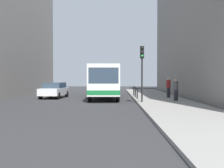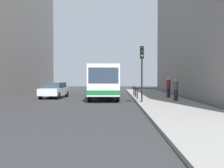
{
  "view_description": "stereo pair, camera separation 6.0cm",
  "coord_description": "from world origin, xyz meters",
  "px_view_note": "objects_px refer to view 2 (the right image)",
  "views": [
    {
      "loc": [
        1.59,
        -23.03,
        1.93
      ],
      "look_at": [
        1.3,
        1.43,
        1.38
      ],
      "focal_mm": 44.89,
      "sensor_mm": 36.0,
      "label": 1
    },
    {
      "loc": [
        1.65,
        -23.02,
        1.93
      ],
      "look_at": [
        1.3,
        1.43,
        1.38
      ],
      "focal_mm": 44.89,
      "sensor_mm": 36.0,
      "label": 2
    }
  ],
  "objects_px": {
    "bollard_near": "(137,93)",
    "bollard_mid": "(135,92)",
    "car_behind_bus": "(102,87)",
    "traffic_light": "(142,63)",
    "bus": "(105,80)",
    "pedestrian_near_signal": "(176,90)",
    "car_beside_bus": "(54,90)",
    "bollard_far": "(134,91)",
    "pedestrian_mid_sidewalk": "(169,87)"
  },
  "relations": [
    {
      "from": "car_behind_bus",
      "to": "bollard_mid",
      "type": "bearing_deg",
      "value": 106.55
    },
    {
      "from": "bollard_mid",
      "to": "pedestrian_near_signal",
      "type": "xyz_separation_m",
      "value": [
        2.85,
        -4.15,
        0.38
      ]
    },
    {
      "from": "bus",
      "to": "pedestrian_mid_sidewalk",
      "type": "height_order",
      "value": "bus"
    },
    {
      "from": "traffic_light",
      "to": "bollard_far",
      "type": "xyz_separation_m",
      "value": [
        -0.1,
        7.57,
        -2.38
      ]
    },
    {
      "from": "traffic_light",
      "to": "bollard_far",
      "type": "relative_size",
      "value": 4.32
    },
    {
      "from": "traffic_light",
      "to": "bollard_near",
      "type": "bearing_deg",
      "value": 91.82
    },
    {
      "from": "bollard_mid",
      "to": "pedestrian_mid_sidewalk",
      "type": "bearing_deg",
      "value": -12.85
    },
    {
      "from": "bus",
      "to": "car_behind_bus",
      "type": "distance_m",
      "value": 9.4
    },
    {
      "from": "bollard_near",
      "to": "bollard_mid",
      "type": "height_order",
      "value": "same"
    },
    {
      "from": "bus",
      "to": "car_behind_bus",
      "type": "relative_size",
      "value": 2.46
    },
    {
      "from": "bus",
      "to": "car_beside_bus",
      "type": "height_order",
      "value": "bus"
    },
    {
      "from": "pedestrian_near_signal",
      "to": "bus",
      "type": "bearing_deg",
      "value": 65.58
    },
    {
      "from": "bus",
      "to": "car_beside_bus",
      "type": "distance_m",
      "value": 4.86
    },
    {
      "from": "pedestrian_mid_sidewalk",
      "to": "car_behind_bus",
      "type": "bearing_deg",
      "value": 87.66
    },
    {
      "from": "traffic_light",
      "to": "car_beside_bus",
      "type": "bearing_deg",
      "value": 142.71
    },
    {
      "from": "bollard_near",
      "to": "bollard_mid",
      "type": "relative_size",
      "value": 1.0
    },
    {
      "from": "traffic_light",
      "to": "pedestrian_near_signal",
      "type": "height_order",
      "value": "traffic_light"
    },
    {
      "from": "pedestrian_near_signal",
      "to": "pedestrian_mid_sidewalk",
      "type": "bearing_deg",
      "value": 13.96
    },
    {
      "from": "traffic_light",
      "to": "bollard_far",
      "type": "height_order",
      "value": "traffic_light"
    },
    {
      "from": "car_beside_bus",
      "to": "bollard_far",
      "type": "bearing_deg",
      "value": -163.34
    },
    {
      "from": "bus",
      "to": "car_beside_bus",
      "type": "bearing_deg",
      "value": -0.45
    },
    {
      "from": "car_behind_bus",
      "to": "bollard_far",
      "type": "xyz_separation_m",
      "value": [
        3.62,
        -7.75,
        -0.16
      ]
    },
    {
      "from": "bus",
      "to": "traffic_light",
      "type": "distance_m",
      "value": 6.81
    },
    {
      "from": "bus",
      "to": "bollard_mid",
      "type": "height_order",
      "value": "bus"
    },
    {
      "from": "bollard_near",
      "to": "pedestrian_near_signal",
      "type": "height_order",
      "value": "pedestrian_near_signal"
    },
    {
      "from": "traffic_light",
      "to": "bollard_mid",
      "type": "bearing_deg",
      "value": 91.07
    },
    {
      "from": "car_beside_bus",
      "to": "bollard_far",
      "type": "height_order",
      "value": "car_beside_bus"
    },
    {
      "from": "car_behind_bus",
      "to": "bollard_mid",
      "type": "height_order",
      "value": "car_behind_bus"
    },
    {
      "from": "car_beside_bus",
      "to": "traffic_light",
      "type": "height_order",
      "value": "traffic_light"
    },
    {
      "from": "bollard_mid",
      "to": "pedestrian_near_signal",
      "type": "distance_m",
      "value": 5.05
    },
    {
      "from": "car_behind_bus",
      "to": "traffic_light",
      "type": "xyz_separation_m",
      "value": [
        3.72,
        -15.31,
        2.22
      ]
    },
    {
      "from": "traffic_light",
      "to": "pedestrian_mid_sidewalk",
      "type": "xyz_separation_m",
      "value": [
        2.84,
        4.69,
        -1.94
      ]
    },
    {
      "from": "bollard_mid",
      "to": "bollard_far",
      "type": "height_order",
      "value": "same"
    },
    {
      "from": "bollard_near",
      "to": "bollard_far",
      "type": "height_order",
      "value": "same"
    },
    {
      "from": "bus",
      "to": "traffic_light",
      "type": "height_order",
      "value": "traffic_light"
    },
    {
      "from": "car_beside_bus",
      "to": "pedestrian_near_signal",
      "type": "distance_m",
      "value": 11.51
    },
    {
      "from": "bollard_near",
      "to": "bus",
      "type": "bearing_deg",
      "value": 135.47
    },
    {
      "from": "bollard_far",
      "to": "pedestrian_near_signal",
      "type": "height_order",
      "value": "pedestrian_near_signal"
    },
    {
      "from": "bus",
      "to": "pedestrian_mid_sidewalk",
      "type": "bearing_deg",
      "value": 165.97
    },
    {
      "from": "traffic_light",
      "to": "bollard_near",
      "type": "xyz_separation_m",
      "value": [
        -0.1,
        3.14,
        -2.38
      ]
    },
    {
      "from": "traffic_light",
      "to": "pedestrian_near_signal",
      "type": "bearing_deg",
      "value": 23.71
    },
    {
      "from": "bollard_far",
      "to": "car_behind_bus",
      "type": "bearing_deg",
      "value": 115.06
    },
    {
      "from": "car_behind_bus",
      "to": "pedestrian_near_signal",
      "type": "xyz_separation_m",
      "value": [
        6.47,
        -14.1,
        0.23
      ]
    },
    {
      "from": "bollard_far",
      "to": "pedestrian_mid_sidewalk",
      "type": "xyz_separation_m",
      "value": [
        2.94,
        -2.88,
        0.44
      ]
    },
    {
      "from": "bus",
      "to": "pedestrian_near_signal",
      "type": "relative_size",
      "value": 6.44
    },
    {
      "from": "car_beside_bus",
      "to": "traffic_light",
      "type": "relative_size",
      "value": 1.1
    },
    {
      "from": "bollard_near",
      "to": "bollard_mid",
      "type": "xyz_separation_m",
      "value": [
        0.0,
        2.21,
        0.0
      ]
    },
    {
      "from": "car_behind_bus",
      "to": "bollard_mid",
      "type": "relative_size",
      "value": 4.74
    },
    {
      "from": "car_beside_bus",
      "to": "pedestrian_near_signal",
      "type": "height_order",
      "value": "pedestrian_near_signal"
    },
    {
      "from": "car_beside_bus",
      "to": "bollard_mid",
      "type": "xyz_separation_m",
      "value": [
        7.66,
        -0.55,
        -0.16
      ]
    }
  ]
}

